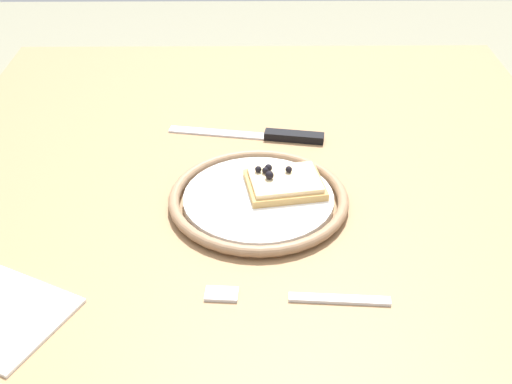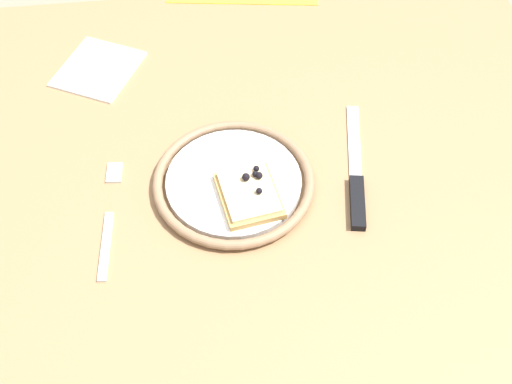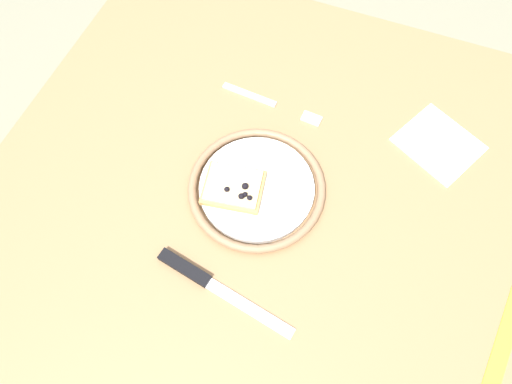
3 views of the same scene
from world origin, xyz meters
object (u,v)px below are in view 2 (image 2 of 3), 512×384
Objects in this scene: knife at (356,185)px; measuring_tape at (242,0)px; dining_table at (262,214)px; fork at (109,217)px; pizza_slice_near at (249,194)px; plate at (234,183)px; napkin at (98,69)px.

measuring_tape is (-0.12, 0.46, -0.00)m from knife.
fork reaches higher than dining_table.
pizza_slice_near is 0.55× the size of fork.
plate is 0.44m from measuring_tape.
napkin is (-0.24, 0.27, 0.08)m from dining_table.
dining_table is at bearing -83.95° from measuring_tape.
dining_table is 4.35× the size of plate.
fork is at bearing -169.03° from plate.
dining_table is at bearing 169.87° from knife.
pizza_slice_near is 0.84× the size of napkin.
napkin is at bearing -139.93° from measuring_tape.
measuring_tape is (0.04, 0.47, -0.02)m from pizza_slice_near.
measuring_tape reaches higher than dining_table.
plate is (-0.04, -0.00, 0.09)m from dining_table.
fork is (-0.35, -0.01, -0.00)m from knife.
dining_table is 0.16m from knife.
pizza_slice_near reaches higher than measuring_tape.
knife is (0.16, 0.01, -0.02)m from pizza_slice_near.
pizza_slice_near is at bearing -59.17° from plate.
plate is at bearing 173.07° from knife.
knife is at bearing -10.13° from dining_table.
dining_table is 0.24m from fork.
measuring_tape is (0.06, 0.44, -0.01)m from plate.
pizza_slice_near reaches higher than knife.
napkin is at bearing 125.77° from pizza_slice_near.
knife is 0.85× the size of measuring_tape.
fork is at bearing -108.33° from measuring_tape.
fork is (-0.18, -0.03, -0.01)m from plate.
plate is 1.79× the size of napkin.
fork and napkin have the same top height.
knife is 1.83× the size of napkin.
napkin is (-0.22, 0.31, -0.02)m from pizza_slice_near.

